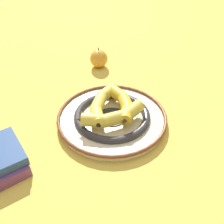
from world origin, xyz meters
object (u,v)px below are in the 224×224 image
Objects in this scene: banana_c at (113,117)px; apple at (99,59)px; banana_b at (102,103)px; decorative_bowl at (112,117)px; banana_a at (123,104)px.

apple is at bearing 77.19° from banana_c.
banana_b is 0.08m from banana_c.
decorative_bowl is 4.04× the size of apple.
banana_a is 0.07m from banana_c.
banana_a is 0.07m from banana_b.
decorative_bowl is 0.05m from banana_a.
apple is (-0.02, 0.32, -0.02)m from banana_b.
decorative_bowl is 1.85× the size of banana_a.
banana_a reaches higher than banana_b.
banana_b is 2.46× the size of apple.
banana_c is (-0.03, -0.06, 0.00)m from banana_a.
apple is at bearing 2.21° from banana_a.
banana_b is 0.32m from apple.
apple reaches higher than banana_a.
banana_c is at bearing -86.27° from decorative_bowl.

